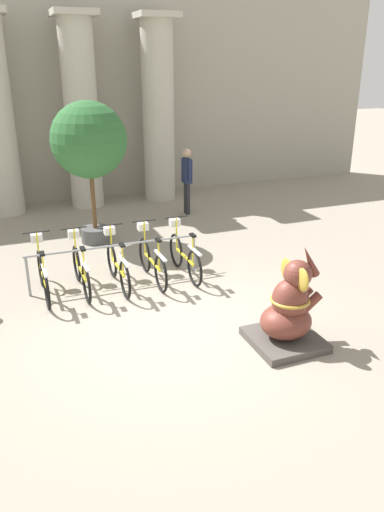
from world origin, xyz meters
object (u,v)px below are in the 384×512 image
person_pedestrian (187,175)px  bicycle_3 (152,260)px  bicycle_1 (81,269)px  bicycle_4 (184,255)px  elephant_statue (289,312)px  potted_tree (89,143)px  bicycle_2 (117,265)px  bicycle_0 (43,274)px

person_pedestrian → bicycle_3: bearing=-119.4°
bicycle_1 → bicycle_4: bearing=-0.9°
bicycle_4 → elephant_statue: elephant_statue is taller
bicycle_1 → bicycle_3: bearing=-2.0°
person_pedestrian → potted_tree: (-2.79, -1.36, 1.20)m
bicycle_2 → bicycle_0: bearing=176.8°
bicycle_3 → elephant_statue: (1.19, -2.93, 0.11)m
bicycle_4 → elephant_statue: bearing=-79.9°
bicycle_2 → bicycle_4: 1.33m
bicycle_0 → bicycle_3: (2.00, -0.06, 0.00)m
elephant_statue → person_pedestrian: size_ratio=0.87×
person_pedestrian → bicycle_4: bearing=-111.6°
bicycle_2 → potted_tree: (0.10, 2.60, 1.85)m
bicycle_3 → potted_tree: 3.23m
bicycle_3 → bicycle_0: bearing=178.2°
bicycle_0 → bicycle_1: size_ratio=1.00×
bicycle_1 → bicycle_2: size_ratio=1.00×
bicycle_2 → person_pedestrian: (2.89, 3.96, 0.65)m
potted_tree → bicycle_0: bearing=-119.5°
bicycle_0 → elephant_statue: 4.37m
bicycle_1 → elephant_statue: size_ratio=1.11×
bicycle_1 → person_pedestrian: bearing=47.6°
bicycle_0 → person_pedestrian: bearing=42.6°
elephant_statue → bicycle_3: bearing=112.1°
bicycle_4 → person_pedestrian: bearing=68.4°
bicycle_0 → elephant_statue: elephant_statue is taller
bicycle_4 → bicycle_0: bearing=179.0°
bicycle_2 → bicycle_3: same height
person_pedestrian → potted_tree: bearing=-154.0°
bicycle_0 → elephant_statue: bearing=-43.2°
bicycle_4 → bicycle_2: bearing=-178.8°
bicycle_0 → potted_tree: bearing=60.5°
bicycle_0 → potted_tree: 3.44m
bicycle_1 → person_pedestrian: 5.32m
bicycle_3 → bicycle_4: size_ratio=1.00×
bicycle_3 → bicycle_1: bearing=178.0°
bicycle_4 → potted_tree: (-1.23, 2.57, 1.85)m
bicycle_1 → bicycle_3: (1.33, -0.05, 0.00)m
bicycle_4 → elephant_statue: 2.99m
bicycle_1 → bicycle_2: same height
bicycle_1 → elephant_statue: elephant_statue is taller
bicycle_1 → potted_tree: size_ratio=0.54×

